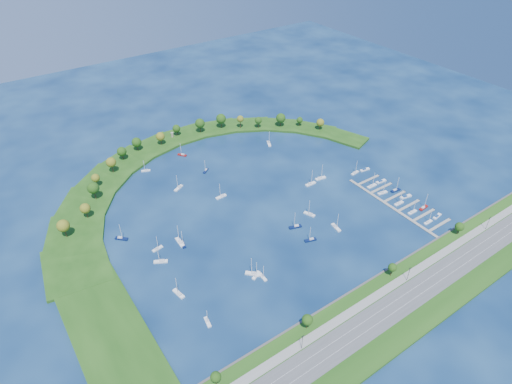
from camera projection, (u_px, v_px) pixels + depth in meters
ground at (254, 202)px, 318.70m from camera, size 700.00×700.00×0.00m
south_shoreline at (382, 314)px, 236.68m from camera, size 420.00×43.10×11.60m
breakwater at (168, 190)px, 329.18m from camera, size 286.74×247.64×2.00m
breakwater_trees at (182, 144)px, 365.46m from camera, size 243.33×90.44×14.37m
harbor_tower at (172, 135)px, 391.97m from camera, size 2.60×2.60×4.37m
dock_system at (397, 203)px, 317.12m from camera, size 24.28×82.00×1.60m
moored_boat_0 at (179, 188)px, 331.66m from camera, size 8.82×6.12×12.75m
moored_boat_1 at (161, 261)px, 268.85m from camera, size 8.69×6.33×12.66m
moored_boat_2 at (183, 243)px, 281.73m from camera, size 3.55×8.39×11.95m
moored_boat_3 at (182, 155)px, 370.65m from camera, size 6.47×7.80×11.75m
moored_boat_4 at (253, 273)px, 260.52m from camera, size 8.06×8.40×13.38m
moored_boat_5 at (121, 238)px, 285.74m from camera, size 7.82×7.88×12.74m
moored_boat_6 at (310, 240)px, 284.70m from camera, size 8.40×4.52×11.90m
moored_boat_7 at (295, 226)px, 295.22m from camera, size 9.24×5.03×13.08m
moored_boat_8 at (207, 321)px, 232.64m from camera, size 3.21×7.41×10.55m
moored_boat_9 at (336, 227)px, 294.71m from camera, size 3.76×9.02×12.86m
moored_boat_10 at (320, 178)px, 342.21m from camera, size 9.27×3.89×13.21m
moored_boat_11 at (269, 143)px, 386.14m from camera, size 6.25×9.26×13.33m
moored_boat_12 at (221, 196)px, 322.80m from camera, size 8.64×2.75×12.56m
moored_boat_13 at (179, 293)px, 248.16m from camera, size 4.06×9.18×13.05m
moored_boat_14 at (263, 277)px, 258.55m from camera, size 2.34×7.09×10.28m
moored_boat_15 at (310, 214)px, 306.16m from camera, size 5.33×8.72×12.41m
moored_boat_16 at (256, 275)px, 259.59m from camera, size 7.45×5.18×10.77m
moored_boat_17 at (180, 242)px, 282.76m from camera, size 3.05×9.81×14.29m
moored_boat_18 at (206, 170)px, 351.04m from camera, size 7.02×6.07×10.72m
moored_boat_19 at (157, 248)px, 278.04m from camera, size 7.53×3.25×10.72m
moored_boat_20 at (311, 184)px, 335.93m from camera, size 9.05×2.70×13.24m
moored_boat_21 at (146, 170)px, 351.28m from camera, size 7.35×4.57×10.47m
docked_boat_0 at (428, 222)px, 299.22m from camera, size 7.24×2.05×10.63m
docked_boat_1 at (437, 216)px, 304.47m from camera, size 8.50×3.39×1.69m
docked_boat_2 at (412, 212)px, 308.11m from camera, size 7.79×2.31×11.40m
docked_boat_3 at (424, 207)px, 312.00m from camera, size 8.63×3.12×12.43m
docked_boat_4 at (399, 203)px, 316.20m from camera, size 8.23×2.56×11.99m
docked_boat_5 at (406, 197)px, 322.84m from camera, size 9.72×4.22×1.92m
docked_boat_6 at (382, 192)px, 326.68m from camera, size 8.49×3.52×12.11m
docked_boat_7 at (395, 190)px, 329.15m from camera, size 8.40×3.41×12.00m
docked_boat_8 at (372, 186)px, 333.79m from camera, size 8.60×2.57×12.58m
docked_boat_9 at (381, 181)px, 338.87m from camera, size 9.28×3.49×1.85m
docked_boat_10 at (355, 173)px, 348.45m from camera, size 8.07×3.15×11.56m
docked_boat_11 at (365, 170)px, 352.41m from camera, size 8.85×3.42×1.76m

